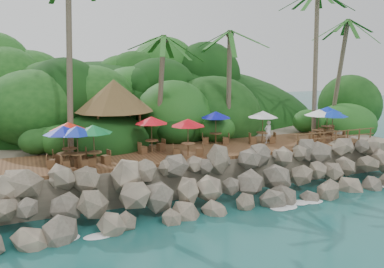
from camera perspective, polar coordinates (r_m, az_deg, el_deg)
name	(u,v)px	position (r m, az deg, el deg)	size (l,w,h in m)	color
ground	(236,215)	(21.86, 6.35, -11.46)	(140.00, 140.00, 0.00)	#19514F
land_base	(148,141)	(35.78, -6.34, -1.03)	(32.00, 25.20, 2.10)	gray
jungle_hill	(128,138)	(43.08, -9.23, -0.57)	(44.80, 28.00, 15.40)	#143811
seawall	(219,184)	(23.12, 3.95, -7.15)	(29.00, 4.00, 2.30)	gray
terrace	(192,152)	(26.34, 0.00, -2.57)	(26.00, 5.00, 0.20)	brown
jungle_foliage	(152,155)	(35.07, -5.83, -3.01)	(44.00, 16.00, 12.00)	#143811
foam_line	(233,212)	(22.09, 5.96, -11.13)	(25.20, 0.80, 0.06)	white
palms	(197,1)	(29.10, 0.78, 18.65)	(34.69, 7.19, 13.68)	brown
palapa	(114,95)	(28.03, -11.15, 5.46)	(5.46, 5.46, 4.60)	brown
dining_clusters	(203,122)	(25.83, 1.62, 1.78)	(22.15, 4.80, 2.34)	brown
railing	(336,136)	(29.76, 19.99, -0.30)	(7.20, 0.10, 1.00)	brown
waiter	(268,132)	(28.95, 10.87, 0.29)	(0.60, 0.39, 1.65)	white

